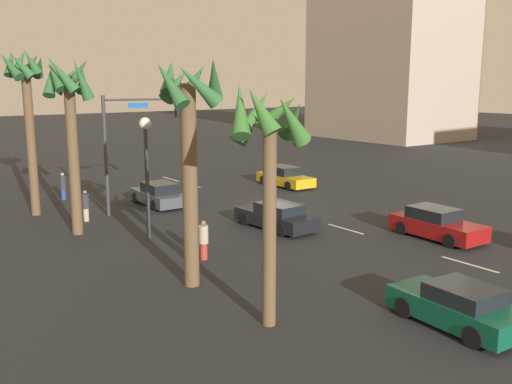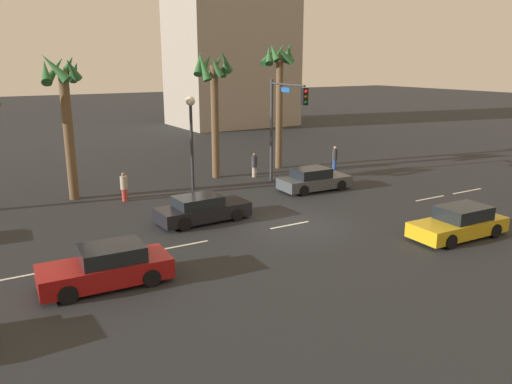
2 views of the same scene
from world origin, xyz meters
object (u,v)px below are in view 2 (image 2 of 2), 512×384
object	(u,v)px
traffic_signal	(282,116)
streetlamp	(191,125)
pedestrian_1	(124,186)
car_3	(314,180)
car_4	(202,209)
pedestrian_0	(254,165)
car_1	(459,223)
palm_tree_0	(279,76)
palm_tree_3	(213,86)
pedestrian_2	(335,157)
car_2	(107,267)
palm_tree_1	(64,99)

from	to	relation	value
traffic_signal	streetlamp	world-z (taller)	traffic_signal
pedestrian_1	car_3	bearing A→B (deg)	-17.23
car_4	pedestrian_1	bearing A→B (deg)	111.82
pedestrian_0	traffic_signal	bearing A→B (deg)	-84.01
car_1	traffic_signal	distance (m)	12.92
pedestrian_1	car_4	bearing A→B (deg)	-68.18
car_3	pedestrian_0	xyz separation A→B (m)	(-1.35, 4.95, 0.23)
car_4	pedestrian_1	xyz separation A→B (m)	(-2.26, 5.64, 0.24)
car_3	streetlamp	world-z (taller)	streetlamp
palm_tree_0	palm_tree_3	world-z (taller)	palm_tree_0
pedestrian_1	palm_tree_3	xyz separation A→B (m)	(7.07, 2.90, 5.27)
car_4	pedestrian_0	distance (m)	10.20
traffic_signal	pedestrian_2	xyz separation A→B (m)	(6.01, 2.08, -3.53)
car_2	palm_tree_0	xyz separation A→B (m)	(16.14, 14.08, 5.99)
palm_tree_3	traffic_signal	bearing A→B (deg)	-57.56
traffic_signal	pedestrian_0	size ratio (longest dim) A/B	3.96
pedestrian_2	palm_tree_0	world-z (taller)	palm_tree_0
car_1	palm_tree_0	size ratio (longest dim) A/B	0.52
streetlamp	pedestrian_1	size ratio (longest dim) A/B	3.44
palm_tree_0	pedestrian_0	bearing A→B (deg)	-149.36
car_3	streetlamp	xyz separation A→B (m)	(-6.41, 3.73, 3.39)
car_4	pedestrian_0	size ratio (longest dim) A/B	2.80
car_2	car_4	xyz separation A→B (m)	(5.90, 5.00, -0.04)
traffic_signal	pedestrian_1	distance (m)	10.45
car_1	car_4	distance (m)	12.02
streetlamp	pedestrian_2	distance (m)	11.81
pedestrian_0	car_3	bearing A→B (deg)	-74.73
pedestrian_2	palm_tree_0	bearing A→B (deg)	140.71
pedestrian_0	car_1	bearing A→B (deg)	-82.87
pedestrian_0	pedestrian_1	bearing A→B (deg)	-170.30
streetlamp	pedestrian_0	xyz separation A→B (m)	(5.06, 1.22, -3.17)
pedestrian_1	palm_tree_3	world-z (taller)	palm_tree_3
car_4	palm_tree_1	distance (m)	10.28
car_1	pedestrian_0	size ratio (longest dim) A/B	2.83
car_1	palm_tree_1	size ratio (longest dim) A/B	0.57
car_3	traffic_signal	size ratio (longest dim) A/B	0.68
car_3	palm_tree_1	distance (m)	15.12
car_3	streetlamp	distance (m)	8.16
pedestrian_2	palm_tree_1	world-z (taller)	palm_tree_1
car_3	palm_tree_3	bearing A→B (deg)	120.74
pedestrian_1	palm_tree_0	bearing A→B (deg)	15.36
palm_tree_0	palm_tree_1	distance (m)	15.06
car_2	palm_tree_0	size ratio (longest dim) A/B	0.50
car_1	pedestrian_2	bearing A→B (deg)	72.85
pedestrian_0	pedestrian_2	xyz separation A→B (m)	(6.32, -0.82, 0.04)
car_1	car_4	bearing A→B (deg)	138.93
car_3	traffic_signal	bearing A→B (deg)	117.07
palm_tree_0	palm_tree_3	bearing A→B (deg)	-174.33
palm_tree_0	car_4	bearing A→B (deg)	-138.46
car_3	car_1	bearing A→B (deg)	-86.96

